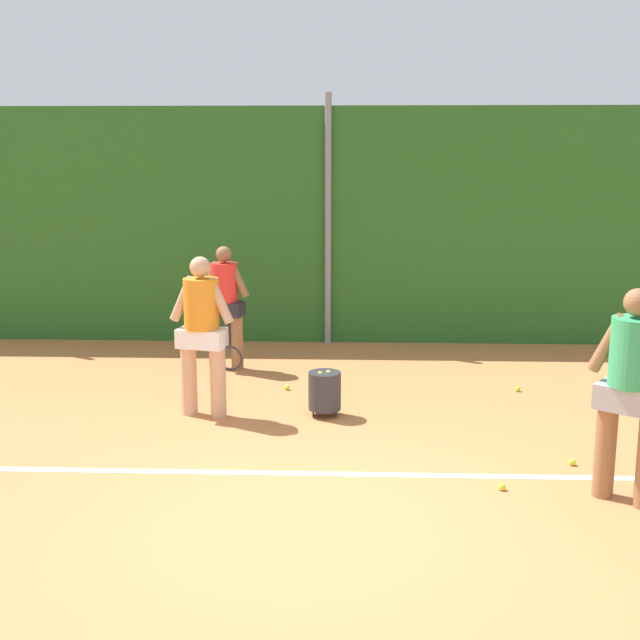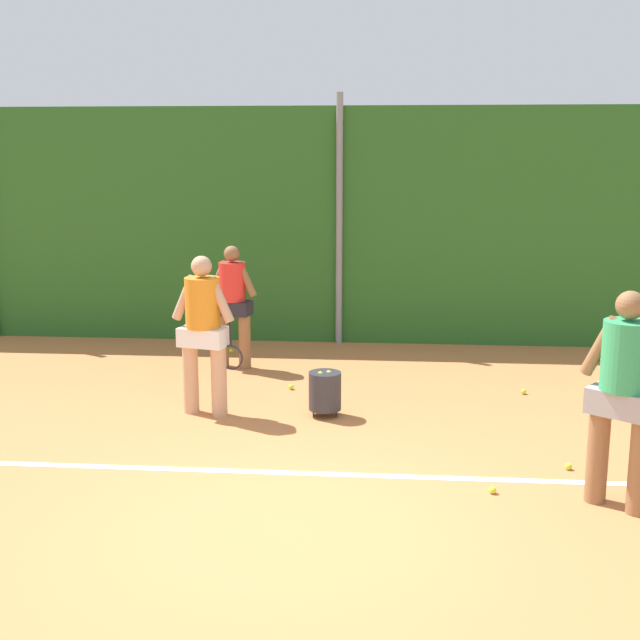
% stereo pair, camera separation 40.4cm
% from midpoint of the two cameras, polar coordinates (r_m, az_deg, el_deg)
% --- Properties ---
extents(ground_plane, '(28.76, 28.76, 0.00)m').
position_cam_midpoint_polar(ground_plane, '(8.46, 0.79, -8.36)').
color(ground_plane, '#C67542').
extents(hedge_fence_backdrop, '(18.70, 0.25, 3.50)m').
position_cam_midpoint_polar(hedge_fence_backdrop, '(12.49, 2.31, 6.43)').
color(hedge_fence_backdrop, '#286023').
rests_on(hedge_fence_backdrop, ground_plane).
extents(fence_post_center, '(0.10, 0.10, 3.69)m').
position_cam_midpoint_polar(fence_post_center, '(12.31, 2.28, 6.78)').
color(fence_post_center, gray).
rests_on(fence_post_center, ground_plane).
extents(court_baseline_paint, '(13.66, 0.10, 0.01)m').
position_cam_midpoint_polar(court_baseline_paint, '(7.67, 0.33, -10.49)').
color(court_baseline_paint, white).
rests_on(court_baseline_paint, ground_plane).
extents(player_foreground_near, '(0.71, 0.57, 1.81)m').
position_cam_midpoint_polar(player_foreground_near, '(7.17, 21.69, -4.42)').
color(player_foreground_near, '#8C603D').
rests_on(player_foreground_near, ground_plane).
extents(player_midcourt, '(0.81, 0.41, 1.77)m').
position_cam_midpoint_polar(player_midcourt, '(9.11, -6.74, -0.46)').
color(player_midcourt, tan).
rests_on(player_midcourt, ground_plane).
extents(player_backcourt_far, '(0.68, 0.38, 1.64)m').
position_cam_midpoint_polar(player_backcourt_far, '(11.06, -4.97, 1.39)').
color(player_backcourt_far, '#8C603D').
rests_on(player_backcourt_far, ground_plane).
extents(ball_hopper, '(0.36, 0.36, 0.51)m').
position_cam_midpoint_polar(ball_hopper, '(9.14, 1.61, -4.88)').
color(ball_hopper, '#2D2D33').
rests_on(ball_hopper, ground_plane).
extents(tennis_ball_0, '(0.07, 0.07, 0.07)m').
position_cam_midpoint_polar(tennis_ball_0, '(7.44, 13.32, -11.29)').
color(tennis_ball_0, '#CCDB33').
rests_on(tennis_ball_0, ground_plane).
extents(tennis_ball_1, '(0.07, 0.07, 0.07)m').
position_cam_midpoint_polar(tennis_ball_1, '(10.52, 21.78, -4.97)').
color(tennis_ball_1, '#CCDB33').
rests_on(tennis_ball_1, ground_plane).
extents(tennis_ball_2, '(0.07, 0.07, 0.07)m').
position_cam_midpoint_polar(tennis_ball_2, '(8.14, 18.07, -9.53)').
color(tennis_ball_2, '#CCDB33').
rests_on(tennis_ball_2, ground_plane).
extents(tennis_ball_4, '(0.07, 0.07, 0.07)m').
position_cam_midpoint_polar(tennis_ball_4, '(10.35, 14.89, -4.77)').
color(tennis_ball_4, '#CCDB33').
rests_on(tennis_ball_4, ground_plane).
extents(tennis_ball_5, '(0.07, 0.07, 0.07)m').
position_cam_midpoint_polar(tennis_ball_5, '(10.20, -0.86, -4.62)').
color(tennis_ball_5, '#CCDB33').
rests_on(tennis_ball_5, ground_plane).
extents(tennis_ball_6, '(0.07, 0.07, 0.07)m').
position_cam_midpoint_polar(tennis_ball_6, '(12.01, -5.16, -2.14)').
color(tennis_ball_6, '#CCDB33').
rests_on(tennis_ball_6, ground_plane).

